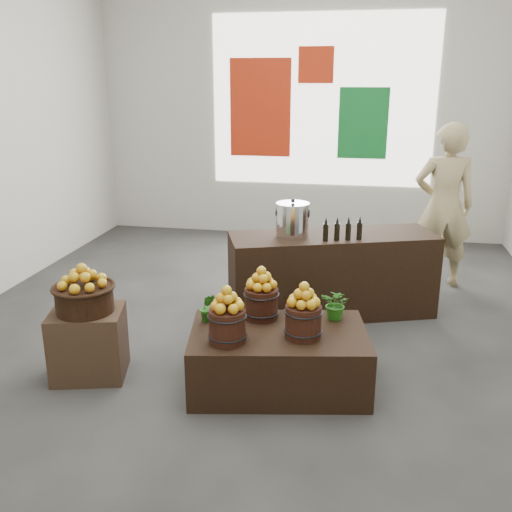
% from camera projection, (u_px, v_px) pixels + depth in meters
% --- Properties ---
extents(ground, '(7.00, 7.00, 0.00)m').
position_uv_depth(ground, '(257.00, 326.00, 5.58)').
color(ground, '#3B3B38').
rests_on(ground, ground).
extents(back_wall, '(6.00, 0.04, 4.00)m').
position_uv_depth(back_wall, '(301.00, 101.00, 8.27)').
color(back_wall, '#B5B3A7').
rests_on(back_wall, ground).
extents(back_opening, '(3.20, 0.02, 2.40)m').
position_uv_depth(back_opening, '(322.00, 101.00, 8.19)').
color(back_opening, white).
rests_on(back_opening, back_wall).
extents(deco_red_left, '(0.90, 0.04, 1.40)m').
position_uv_depth(deco_red_left, '(260.00, 108.00, 8.37)').
color(deco_red_left, '#B0260D').
rests_on(deco_red_left, back_wall).
extents(deco_green_right, '(0.70, 0.04, 1.00)m').
position_uv_depth(deco_green_right, '(363.00, 123.00, 8.17)').
color(deco_green_right, '#0F6525').
rests_on(deco_green_right, back_wall).
extents(deco_red_upper, '(0.50, 0.04, 0.50)m').
position_uv_depth(deco_red_upper, '(316.00, 65.00, 8.05)').
color(deco_red_upper, '#B0260D').
rests_on(deco_red_upper, back_wall).
extents(crate, '(0.66, 0.59, 0.56)m').
position_uv_depth(crate, '(89.00, 343.00, 4.60)').
color(crate, '#453220').
rests_on(crate, ground).
extents(wicker_basket, '(0.45, 0.45, 0.20)m').
position_uv_depth(wicker_basket, '(85.00, 299.00, 4.48)').
color(wicker_basket, black).
rests_on(wicker_basket, crate).
extents(apples_in_basket, '(0.35, 0.35, 0.19)m').
position_uv_depth(apples_in_basket, '(82.00, 276.00, 4.42)').
color(apples_in_basket, '#9B0C05').
rests_on(apples_in_basket, wicker_basket).
extents(display_table, '(1.48, 1.06, 0.47)m').
position_uv_depth(display_table, '(278.00, 358.00, 4.45)').
color(display_table, black).
rests_on(display_table, ground).
extents(apple_bucket_front_left, '(0.27, 0.27, 0.25)m').
position_uv_depth(apple_bucket_front_left, '(227.00, 326.00, 4.17)').
color(apple_bucket_front_left, black).
rests_on(apple_bucket_front_left, display_table).
extents(apples_in_bucket_front_left, '(0.20, 0.20, 0.18)m').
position_uv_depth(apples_in_bucket_front_left, '(227.00, 298.00, 4.10)').
color(apples_in_bucket_front_left, '#9B0C05').
rests_on(apples_in_bucket_front_left, apple_bucket_front_left).
extents(apple_bucket_front_right, '(0.27, 0.27, 0.25)m').
position_uv_depth(apple_bucket_front_right, '(303.00, 322.00, 4.24)').
color(apple_bucket_front_right, black).
rests_on(apple_bucket_front_right, display_table).
extents(apples_in_bucket_front_right, '(0.20, 0.20, 0.18)m').
position_uv_depth(apples_in_bucket_front_right, '(304.00, 295.00, 4.18)').
color(apples_in_bucket_front_right, '#9B0C05').
rests_on(apples_in_bucket_front_right, apple_bucket_front_right).
extents(apple_bucket_rear, '(0.27, 0.27, 0.25)m').
position_uv_depth(apple_bucket_rear, '(261.00, 303.00, 4.58)').
color(apple_bucket_rear, black).
rests_on(apple_bucket_rear, display_table).
extents(apples_in_bucket_rear, '(0.20, 0.20, 0.18)m').
position_uv_depth(apples_in_bucket_rear, '(261.00, 278.00, 4.52)').
color(apples_in_bucket_rear, '#9B0C05').
rests_on(apples_in_bucket_rear, apple_bucket_rear).
extents(herb_garnish_right, '(0.29, 0.27, 0.26)m').
position_uv_depth(herb_garnish_right, '(337.00, 304.00, 4.56)').
color(herb_garnish_right, '#206314').
rests_on(herb_garnish_right, display_table).
extents(herb_garnish_left, '(0.14, 0.12, 0.24)m').
position_uv_depth(herb_garnish_left, '(208.00, 308.00, 4.52)').
color(herb_garnish_left, '#206314').
rests_on(herb_garnish_left, display_table).
extents(counter, '(2.15, 1.30, 0.84)m').
position_uv_depth(counter, '(332.00, 274.00, 5.78)').
color(counter, black).
rests_on(counter, ground).
extents(stock_pot_left, '(0.32, 0.32, 0.32)m').
position_uv_depth(stock_pot_left, '(292.00, 221.00, 5.55)').
color(stock_pot_left, silver).
rests_on(stock_pot_left, counter).
extents(oil_cruets, '(0.30, 0.15, 0.23)m').
position_uv_depth(oil_cruets, '(340.00, 229.00, 5.43)').
color(oil_cruets, black).
rests_on(oil_cruets, counter).
extents(shopper, '(0.73, 0.53, 1.88)m').
position_uv_depth(shopper, '(444.00, 206.00, 6.45)').
color(shopper, '#9C8A5F').
rests_on(shopper, ground).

